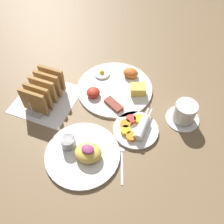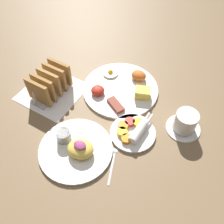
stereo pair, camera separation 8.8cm
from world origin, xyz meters
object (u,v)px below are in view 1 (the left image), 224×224
plate_breakfast (116,87)px  plate_foreground (82,152)px  coffee_cup (184,113)px  toast_rack (44,90)px  plate_condiments (136,129)px

plate_breakfast → plate_foreground: bearing=-89.3°
plate_breakfast → coffee_cup: 0.28m
plate_breakfast → toast_rack: toast_rack is taller
plate_foreground → plate_breakfast: bearing=90.7°
plate_foreground → plate_condiments: bearing=49.4°
plate_breakfast → toast_rack: bearing=-146.9°
plate_foreground → toast_rack: size_ratio=1.35×
toast_rack → coffee_cup: 0.51m
plate_condiments → toast_rack: size_ratio=0.95×
plate_condiments → coffee_cup: size_ratio=1.43×
plate_foreground → toast_rack: (-0.23, 0.16, 0.04)m
plate_breakfast → plate_condiments: plate_breakfast is taller
plate_breakfast → plate_condiments: 0.21m
plate_breakfast → plate_foreground: plate_foreground is taller
plate_condiments → plate_foreground: plate_foreground is taller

